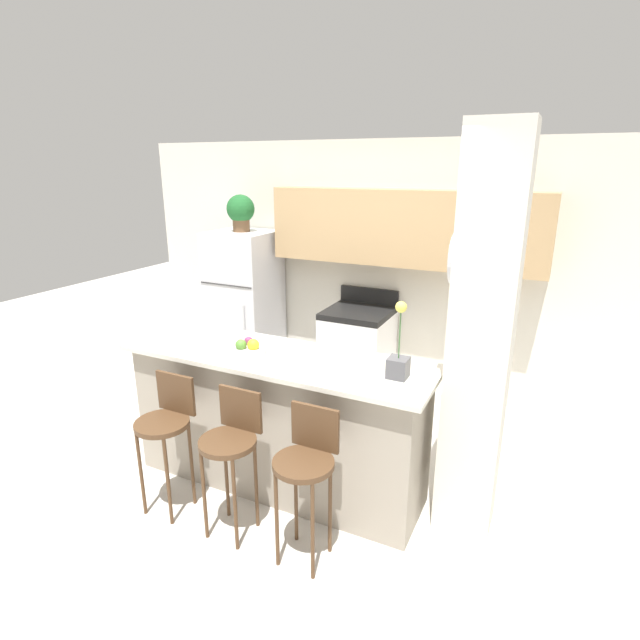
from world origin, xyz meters
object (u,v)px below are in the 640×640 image
at_px(potted_plant_on_fridge, 241,211).
at_px(bar_stool_mid, 231,442).
at_px(bar_stool_right, 306,464).
at_px(refrigerator, 245,304).
at_px(trash_bin, 279,371).
at_px(fruit_bowl, 248,348).
at_px(stove_range, 358,351).
at_px(bar_stool_left, 166,424).
at_px(orchid_vase, 398,359).

bearing_deg(potted_plant_on_fridge, bar_stool_mid, -57.93).
bearing_deg(bar_stool_right, refrigerator, 130.79).
bearing_deg(bar_stool_right, trash_bin, 124.43).
bearing_deg(fruit_bowl, potted_plant_on_fridge, 124.98).
distance_m(refrigerator, bar_stool_right, 2.97).
bearing_deg(potted_plant_on_fridge, stove_range, 0.92).
bearing_deg(bar_stool_right, fruit_bowl, 145.28).
height_order(bar_stool_left, bar_stool_right, same).
xyz_separation_m(bar_stool_right, trash_bin, (-1.38, 2.01, -0.45)).
relative_size(bar_stool_left, trash_bin, 2.53).
height_order(potted_plant_on_fridge, fruit_bowl, potted_plant_on_fridge).
bearing_deg(orchid_vase, bar_stool_mid, -147.96).
distance_m(bar_stool_left, trash_bin, 2.09).
height_order(fruit_bowl, trash_bin, fruit_bowl).
xyz_separation_m(orchid_vase, fruit_bowl, (-1.07, -0.06, -0.08)).
bearing_deg(trash_bin, stove_range, 17.63).
distance_m(potted_plant_on_fridge, orchid_vase, 2.93).
bearing_deg(orchid_vase, stove_range, 118.74).
distance_m(stove_range, bar_stool_right, 2.35).
relative_size(bar_stool_mid, bar_stool_right, 1.00).
relative_size(bar_stool_mid, orchid_vase, 1.95).
xyz_separation_m(fruit_bowl, trash_bin, (-0.67, 1.52, -0.89)).
bearing_deg(orchid_vase, fruit_bowl, -176.60).
relative_size(bar_stool_left, potted_plant_on_fridge, 2.48).
height_order(stove_range, trash_bin, stove_range).
bearing_deg(stove_range, bar_stool_mid, -88.73).
bearing_deg(fruit_bowl, stove_range, 85.80).
bearing_deg(trash_bin, potted_plant_on_fridge, 157.36).
height_order(refrigerator, orchid_vase, refrigerator).
height_order(stove_range, potted_plant_on_fridge, potted_plant_on_fridge).
xyz_separation_m(stove_range, orchid_vase, (0.94, -1.71, 0.70)).
height_order(stove_range, orchid_vase, orchid_vase).
bearing_deg(bar_stool_right, bar_stool_mid, 180.00).
bearing_deg(trash_bin, bar_stool_left, -80.98).
height_order(refrigerator, trash_bin, refrigerator).
distance_m(bar_stool_left, fruit_bowl, 0.74).
relative_size(potted_plant_on_fridge, orchid_vase, 0.79).
relative_size(refrigerator, bar_stool_right, 1.68).
xyz_separation_m(stove_range, trash_bin, (-0.80, -0.25, -0.27)).
relative_size(bar_stool_right, trash_bin, 2.53).
distance_m(bar_stool_right, orchid_vase, 0.84).
distance_m(refrigerator, bar_stool_mid, 2.66).
height_order(bar_stool_right, trash_bin, bar_stool_right).
bearing_deg(bar_stool_left, refrigerator, 111.33).
height_order(bar_stool_left, trash_bin, bar_stool_left).
distance_m(bar_stool_left, bar_stool_right, 1.06).
height_order(refrigerator, stove_range, refrigerator).
xyz_separation_m(potted_plant_on_fridge, fruit_bowl, (1.23, -1.75, -0.76)).
xyz_separation_m(bar_stool_left, fruit_bowl, (0.35, 0.49, 0.44)).
height_order(bar_stool_mid, potted_plant_on_fridge, potted_plant_on_fridge).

